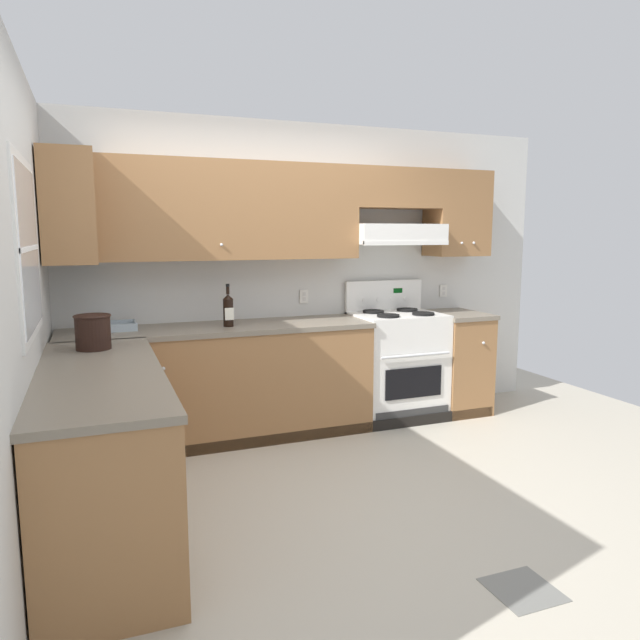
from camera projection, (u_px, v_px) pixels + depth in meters
name	position (u px, v px, depth m)	size (l,w,h in m)	color
ground_plane	(319.00, 495.00, 3.68)	(7.04, 7.04, 0.00)	#B2AA99
floor_accent_tile	(523.00, 589.00, 2.70)	(0.30, 0.30, 0.01)	slate
wall_back	(298.00, 251.00, 5.01)	(4.68, 0.57, 2.55)	silver
wall_left	(25.00, 287.00, 3.13)	(0.47, 4.00, 2.55)	silver
counter_back_run	(264.00, 380.00, 4.76)	(3.60, 0.65, 0.91)	olive
counter_left_run	(104.00, 453.00, 3.17)	(0.63, 1.91, 0.91)	olive
stove	(397.00, 364.00, 5.20)	(0.76, 0.62, 1.20)	white
wine_bottle	(228.00, 310.00, 4.54)	(0.08, 0.08, 0.33)	black
bowl	(112.00, 328.00, 4.38)	(0.35, 0.25, 0.06)	#9EADB7
bucket	(93.00, 331.00, 3.65)	(0.22, 0.22, 0.22)	black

